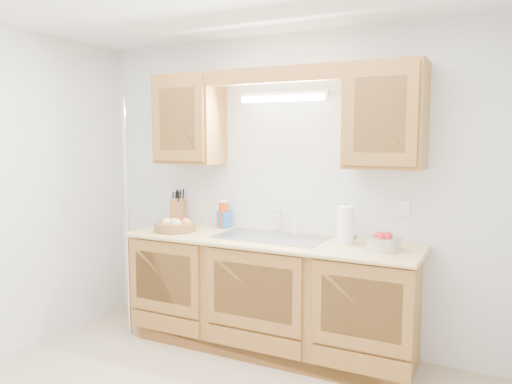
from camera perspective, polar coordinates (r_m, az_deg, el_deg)
The scene contains 17 objects.
room at distance 2.80m, azimuth -8.75°, elevation -2.50°, with size 3.52×3.50×2.50m.
base_cabinets at distance 4.00m, azimuth 1.66°, elevation -11.70°, with size 2.20×0.60×0.86m, color #A46F30.
countertop at distance 3.88m, azimuth 1.59°, elevation -5.56°, with size 2.30×0.63×0.04m, color tan.
upper_cabinet_left at distance 4.34m, azimuth -7.58°, elevation 8.19°, with size 0.55×0.33×0.75m, color #A46F30.
upper_cabinet_right at distance 3.67m, azimuth 14.59°, elevation 8.42°, with size 0.55×0.33×0.75m, color #A46F30.
valance at distance 3.83m, azimuth 1.68°, elevation 13.24°, with size 2.20×0.05×0.12m, color #A46F30.
fluorescent_fixture at distance 4.02m, azimuth 3.07°, elevation 10.85°, with size 0.76×0.08×0.08m.
sink at distance 3.91m, azimuth 1.73°, elevation -6.25°, with size 0.84×0.46×0.36m.
wire_shelf_pole at distance 4.30m, azimuth -14.52°, elevation -2.97°, with size 0.03×0.03×2.00m, color silver.
outlet_plate at distance 3.84m, azimuth 16.57°, elevation -1.85°, with size 0.08×0.01×0.12m, color white.
fruit_basket at distance 4.21m, azimuth -9.20°, elevation -3.76°, with size 0.38×0.38×0.11m.
knife_block at distance 4.52m, azimuth -8.98°, elevation -2.18°, with size 0.18×0.22×0.33m.
orange_canister at distance 4.29m, azimuth -3.73°, elevation -2.56°, with size 0.09×0.09×0.24m.
soap_bottle at distance 4.30m, azimuth -3.64°, elevation -2.70°, with size 0.10×0.10×0.21m, color #2264AB.
sponge at distance 3.92m, azimuth 10.39°, elevation -5.10°, with size 0.12×0.07×0.02m.
paper_towel at distance 3.72m, azimuth 10.22°, elevation -3.74°, with size 0.16×0.16×0.32m.
apple_bowl at distance 3.56m, azimuth 14.29°, elevation -5.55°, with size 0.26×0.26×0.13m.
Camera 1 is at (1.61, -2.25, 1.67)m, focal length 35.00 mm.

